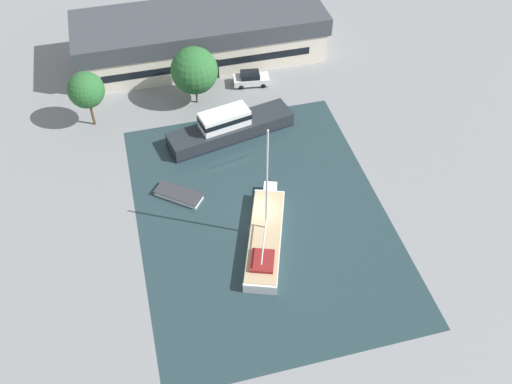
# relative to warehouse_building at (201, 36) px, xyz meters

# --- Properties ---
(ground_plane) EXTENTS (440.00, 440.00, 0.00)m
(ground_plane) POSITION_rel_warehouse_building_xyz_m (0.52, -27.39, -2.94)
(ground_plane) COLOR gray
(water_canal) EXTENTS (22.89, 30.43, 0.01)m
(water_canal) POSITION_rel_warehouse_building_xyz_m (0.52, -27.39, -2.93)
(water_canal) COLOR #23383D
(water_canal) RESTS_ON ground
(warehouse_building) EXTENTS (30.05, 10.01, 5.79)m
(warehouse_building) POSITION_rel_warehouse_building_xyz_m (0.00, 0.00, 0.00)
(warehouse_building) COLOR beige
(warehouse_building) RESTS_ON ground
(quay_tree_near_building) EXTENTS (5.18, 5.18, 6.89)m
(quay_tree_near_building) POSITION_rel_warehouse_building_xyz_m (-2.24, -8.85, 1.36)
(quay_tree_near_building) COLOR brown
(quay_tree_near_building) RESTS_ON ground
(quay_tree_by_water) EXTENTS (3.85, 3.85, 6.50)m
(quay_tree_by_water) POSITION_rel_warehouse_building_xyz_m (-13.81, -9.88, 1.62)
(quay_tree_by_water) COLOR brown
(quay_tree_by_water) RESTS_ON ground
(parked_car) EXTENTS (4.38, 2.38, 1.66)m
(parked_car) POSITION_rel_warehouse_building_xyz_m (4.54, -7.09, -2.11)
(parked_car) COLOR silver
(parked_car) RESTS_ON ground
(sailboat_moored) EXTENTS (6.34, 12.11, 12.54)m
(sailboat_moored) POSITION_rel_warehouse_building_xyz_m (0.04, -30.31, -2.28)
(sailboat_moored) COLOR silver
(sailboat_moored) RESTS_ON water_canal
(motor_cruiser) EXTENTS (14.08, 5.97, 3.33)m
(motor_cruiser) POSITION_rel_warehouse_building_xyz_m (0.09, -15.41, -1.74)
(motor_cruiser) COLOR #23282D
(motor_cruiser) RESTS_ON water_canal
(small_dinghy) EXTENTS (4.73, 4.27, 0.56)m
(small_dinghy) POSITION_rel_warehouse_building_xyz_m (-6.59, -22.97, -2.65)
(small_dinghy) COLOR white
(small_dinghy) RESTS_ON water_canal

